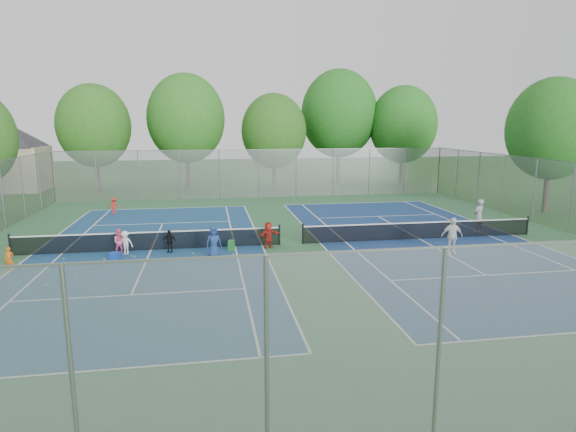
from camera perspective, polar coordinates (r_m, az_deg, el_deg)
The scene contains 38 objects.
ground at distance 24.80m, azimuth 0.38°, elevation -3.38°, with size 120.00×120.00×0.00m, color #26581B.
court_pad at distance 24.80m, azimuth 0.38°, elevation -3.37°, with size 32.00×32.00×0.01m, color #2F643D.
court_left at distance 24.63m, azimuth -15.92°, elevation -3.88°, with size 10.97×23.77×0.01m, color navy.
court_right at distance 26.86m, azimuth 15.28°, elevation -2.62°, with size 10.97×23.77×0.01m, color navy.
net_left at distance 24.52m, azimuth -15.98°, elevation -2.89°, with size 12.87×0.10×0.91m, color black.
net_right at distance 26.76m, azimuth 15.32°, elevation -1.71°, with size 12.87×0.10×0.91m, color black.
fence_north at distance 40.10m, azimuth -3.53°, elevation 5.02°, with size 32.00×0.10×4.00m, color gray.
fence_south at distance 9.64m, azimuth 17.42°, elevation -15.10°, with size 32.00×0.10×4.00m, color gray.
fence_east at distance 31.33m, azimuth 30.61°, elevation 1.83°, with size 32.00×0.10×4.00m, color gray.
house at distance 50.96m, azimuth -30.27°, elevation 7.33°, with size 11.03×11.03×7.30m.
tree_nw at distance 46.73m, azimuth -22.01°, elevation 9.89°, with size 6.40×6.40×9.58m.
tree_nl at distance 46.71m, azimuth -12.00°, elevation 11.24°, with size 7.20×7.20×10.69m.
tree_nc at distance 45.09m, azimuth -1.69°, elevation 10.02°, with size 6.00×6.00×8.85m.
tree_nr at distance 49.45m, azimuth 6.06°, elevation 11.96°, with size 7.60×7.60×11.42m.
tree_ne at distance 49.51m, azimuth 13.49°, elevation 10.48°, with size 6.60×6.60×9.77m.
tree_side_e at distance 37.61m, azimuth 28.85°, elevation 9.02°, with size 6.00×6.00×9.20m.
ball_crate at distance 23.44m, azimuth -19.83°, elevation -4.48°, with size 0.39×0.39×0.34m, color #1842B4.
ball_hopper at distance 23.66m, azimuth -6.73°, elevation -3.51°, with size 0.27×0.27×0.53m, color green.
student_a at distance 23.35m, azimuth -30.15°, elevation -4.47°, with size 0.39×0.25×1.07m, color orange.
student_b at distance 24.10m, azimuth -19.30°, elevation -2.90°, with size 0.61×0.48×1.26m, color pink.
student_c at distance 24.07m, azimuth -18.72°, elevation -3.02°, with size 0.74×0.42×1.14m, color white.
student_d at distance 23.82m, azimuth -13.89°, elevation -2.94°, with size 0.65×0.27×1.11m, color black.
student_e at distance 22.50m, azimuth -8.80°, elevation -3.08°, with size 0.72×0.47×1.48m, color navy.
student_f at distance 23.89m, azimuth -2.32°, elevation -2.29°, with size 1.25×0.40×1.35m, color red.
child_far_baseline at distance 34.82m, azimuth -19.91°, elevation 1.12°, with size 0.76×0.44×1.17m, color red.
instructor at distance 29.44m, azimuth 21.67°, elevation 0.03°, with size 0.70×0.46×1.91m, color #9B9B9E.
teen_court_b at distance 24.12m, azimuth 18.87°, elevation -2.24°, with size 1.04×0.43×1.77m, color white.
tennis_ball_0 at distance 22.44m, azimuth -14.63°, elevation -5.21°, with size 0.07×0.07×0.07m, color #D0E936.
tennis_ball_1 at distance 23.41m, azimuth -11.19°, elevation -4.39°, with size 0.07×0.07×0.07m, color #B1CB2F.
tennis_ball_2 at distance 21.33m, azimuth -23.79°, elevation -6.66°, with size 0.07×0.07×0.07m, color #B6D130.
tennis_ball_3 at distance 20.77m, azimuth -26.71°, elevation -7.38°, with size 0.07×0.07×0.07m, color #C2DE33.
tennis_ball_4 at distance 22.93m, azimuth -6.48°, elevation -4.57°, with size 0.07×0.07×0.07m, color gold.
tennis_ball_5 at distance 23.47m, azimuth -17.69°, elevation -4.67°, with size 0.07×0.07×0.07m, color gold.
tennis_ball_6 at distance 24.33m, azimuth -25.05°, elevation -4.65°, with size 0.07×0.07×0.07m, color #C1EA36.
tennis_ball_7 at distance 22.73m, azimuth -26.49°, elevation -5.83°, with size 0.07×0.07×0.07m, color #C6EC37.
tennis_ball_8 at distance 23.60m, azimuth -18.04°, elevation -4.60°, with size 0.07×0.07×0.07m, color gold.
tennis_ball_9 at distance 23.51m, azimuth -20.96°, elevation -4.85°, with size 0.07×0.07×0.07m, color yellow.
tennis_ball_10 at distance 22.18m, azimuth -27.53°, elevation -6.32°, with size 0.07×0.07×0.07m, color #CBDD33.
Camera 1 is at (-4.10, -23.67, 6.16)m, focal length 30.00 mm.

